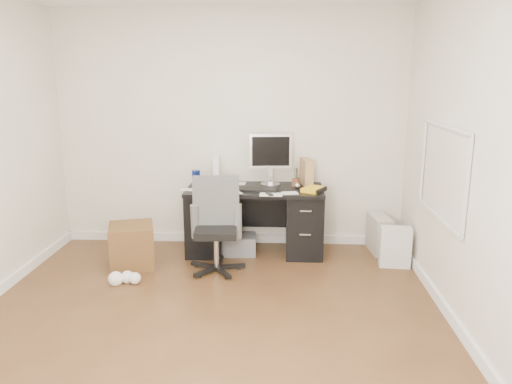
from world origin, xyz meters
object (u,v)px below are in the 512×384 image
(pc_tower, at_px, (379,234))
(wicker_basket, at_px, (132,245))
(keyboard, at_px, (257,190))
(office_chair, at_px, (216,226))
(desk, at_px, (255,218))
(lcd_monitor, at_px, (271,160))

(pc_tower, xyz_separation_m, wicker_basket, (-2.68, -0.57, 0.01))
(keyboard, xyz_separation_m, office_chair, (-0.39, -0.45, -0.28))
(desk, xyz_separation_m, keyboard, (0.03, -0.13, 0.36))
(desk, bearing_deg, keyboard, -78.06)
(lcd_monitor, bearing_deg, pc_tower, -6.35)
(desk, relative_size, office_chair, 1.56)
(desk, height_order, keyboard, keyboard)
(desk, xyz_separation_m, wicker_basket, (-1.27, -0.48, -0.18))
(office_chair, distance_m, pc_tower, 1.91)
(lcd_monitor, xyz_separation_m, office_chair, (-0.53, -0.71, -0.57))
(pc_tower, bearing_deg, desk, 176.57)
(office_chair, distance_m, wicker_basket, 0.95)
(lcd_monitor, bearing_deg, keyboard, -122.43)
(wicker_basket, bearing_deg, keyboard, 15.06)
(desk, bearing_deg, pc_tower, 3.59)
(keyboard, distance_m, pc_tower, 1.50)
(lcd_monitor, distance_m, keyboard, 0.41)
(desk, height_order, wicker_basket, desk)
(keyboard, height_order, pc_tower, keyboard)
(office_chair, bearing_deg, desk, 53.16)
(office_chair, relative_size, pc_tower, 2.29)
(desk, distance_m, pc_tower, 1.42)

